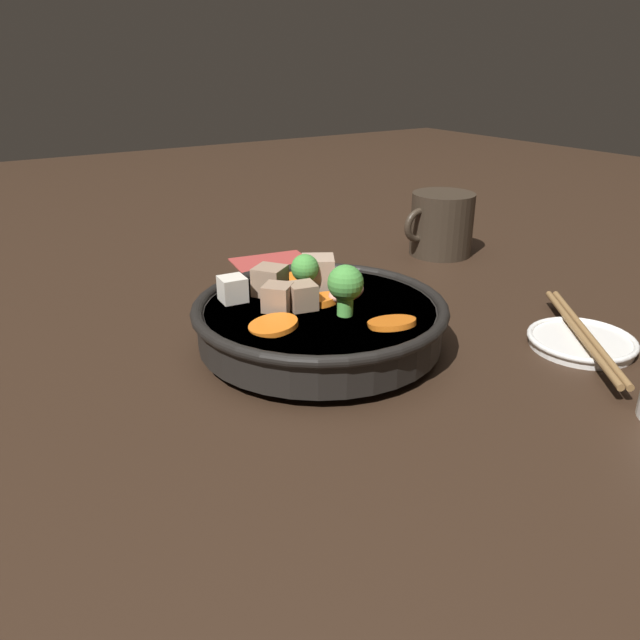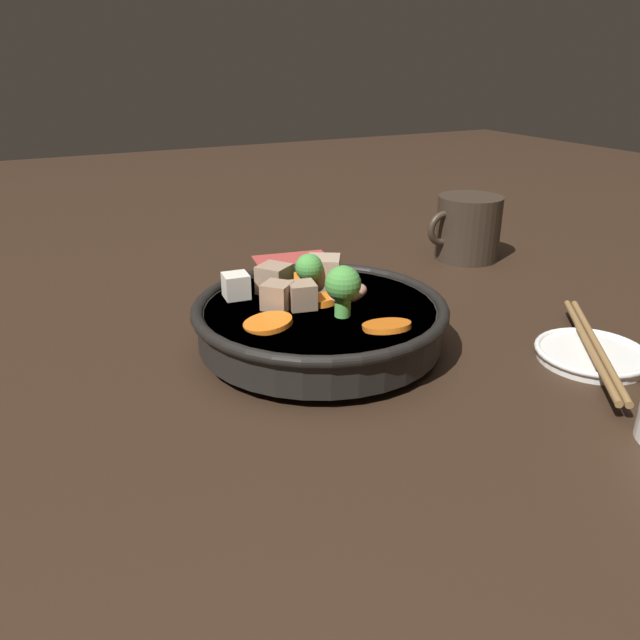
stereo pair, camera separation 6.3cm
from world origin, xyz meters
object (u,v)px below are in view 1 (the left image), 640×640
(stirfry_bowl, at_px, (319,317))
(side_saucer, at_px, (581,342))
(dark_mug, at_px, (441,224))
(chopsticks_pair, at_px, (583,333))

(stirfry_bowl, relative_size, side_saucer, 2.36)
(dark_mug, distance_m, chopsticks_pair, 0.34)
(stirfry_bowl, xyz_separation_m, chopsticks_pair, (-0.23, 0.15, -0.02))
(stirfry_bowl, distance_m, side_saucer, 0.27)
(side_saucer, distance_m, dark_mug, 0.34)
(stirfry_bowl, height_order, chopsticks_pair, stirfry_bowl)
(side_saucer, xyz_separation_m, dark_mug, (-0.10, -0.33, 0.04))
(stirfry_bowl, distance_m, chopsticks_pair, 0.27)
(stirfry_bowl, height_order, dark_mug, stirfry_bowl)
(side_saucer, height_order, dark_mug, dark_mug)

